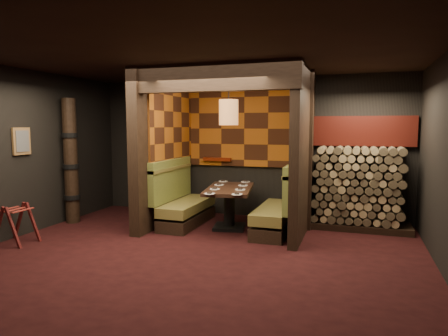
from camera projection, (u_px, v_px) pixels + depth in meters
floor at (196, 256)px, 5.81m from camera, size 6.50×5.50×0.02m
ceiling at (194, 54)px, 5.51m from camera, size 6.50×5.50×0.02m
wall_back at (246, 148)px, 8.26m from camera, size 6.50×0.02×2.85m
wall_front at (56, 186)px, 3.06m from camera, size 6.50×0.02×2.85m
wall_left at (15, 153)px, 6.69m from camera, size 0.02×5.50×2.85m
partition_left at (163, 150)px, 7.64m from camera, size 0.20×2.20×2.85m
partition_right at (303, 152)px, 6.85m from camera, size 0.15×2.10×2.85m
header_beam at (210, 77)px, 6.20m from camera, size 2.85×0.18×0.44m
tapa_back_panel at (245, 129)px, 8.18m from camera, size 2.40×0.06×1.55m
tapa_side_panel at (172, 127)px, 7.72m from camera, size 0.04×1.85×1.45m
lacquer_shelf at (217, 159)px, 8.37m from camera, size 0.60×0.12×0.07m
booth_bench_left at (182, 203)px, 7.63m from camera, size 0.68×1.60×1.14m
booth_bench_right at (280, 210)px, 7.03m from camera, size 0.68×1.60×1.14m
dining_table at (229, 200)px, 7.28m from camera, size 1.02×1.56×0.76m
place_settings at (229, 187)px, 7.25m from camera, size 0.89×1.72×0.03m
pendant_lamp at (229, 112)px, 7.06m from camera, size 0.34×0.34×0.96m
framed_picture at (21, 141)px, 6.75m from camera, size 0.05×0.36×0.46m
luggage_rack at (16, 223)px, 6.39m from camera, size 0.63×0.46×0.67m
totem_column at (71, 162)px, 7.68m from camera, size 0.31×0.31×2.40m
firewood_stack at (362, 188)px, 7.23m from camera, size 1.73×0.70×1.50m
mosaic_header at (364, 131)px, 7.43m from camera, size 1.83×0.10×0.56m
bay_front_post at (310, 151)px, 7.07m from camera, size 0.08×0.08×2.85m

